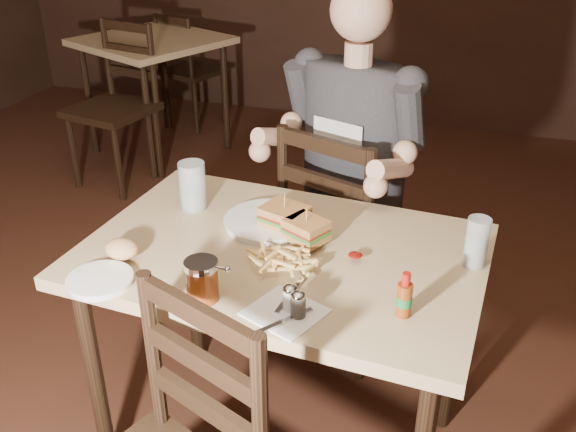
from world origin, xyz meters
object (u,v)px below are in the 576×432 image
(side_plate, at_px, (100,281))
(chair_far, at_px, (351,238))
(dinner_plate, at_px, (268,222))
(bg_table, at_px, (153,52))
(bg_chair_near, at_px, (111,109))
(glass_right, at_px, (477,242))
(bg_chair_far, at_px, (192,70))
(syrup_dispenser, at_px, (202,280))
(glass_left, at_px, (193,186))
(main_table, at_px, (283,276))
(hot_sauce, at_px, (405,295))
(diner, at_px, (350,122))

(side_plate, bearing_deg, chair_far, 63.99)
(dinner_plate, distance_m, side_plate, 0.52)
(bg_table, bearing_deg, bg_chair_near, -90.00)
(bg_chair_near, height_order, glass_right, bg_chair_near)
(bg_chair_far, relative_size, syrup_dispenser, 7.74)
(bg_table, distance_m, dinner_plate, 2.60)
(chair_far, relative_size, side_plate, 5.71)
(bg_table, xyz_separation_m, syrup_dispenser, (1.50, -2.50, 0.14))
(bg_chair_far, relative_size, side_plate, 5.06)
(dinner_plate, xyz_separation_m, syrup_dispenser, (-0.03, -0.41, 0.05))
(chair_far, height_order, glass_left, chair_far)
(main_table, relative_size, dinner_plate, 4.44)
(dinner_plate, distance_m, glass_right, 0.60)
(chair_far, height_order, glass_right, chair_far)
(hot_sauce, bearing_deg, chair_far, 110.05)
(bg_table, relative_size, glass_left, 6.92)
(main_table, height_order, bg_table, same)
(main_table, distance_m, glass_right, 0.54)
(bg_chair_near, xyz_separation_m, hot_sauce, (1.98, -1.87, 0.36))
(side_plate, bearing_deg, bg_chair_far, 111.71)
(syrup_dispenser, bearing_deg, hot_sauce, 13.30)
(glass_left, height_order, side_plate, glass_left)
(syrup_dispenser, bearing_deg, bg_chair_near, 131.01)
(diner, relative_size, glass_left, 6.10)
(bg_chair_near, xyz_separation_m, glass_right, (2.13, -1.59, 0.37))
(side_plate, bearing_deg, main_table, 37.83)
(hot_sauce, bearing_deg, diner, 112.10)
(bg_chair_near, bearing_deg, chair_far, -20.11)
(glass_left, height_order, glass_right, glass_left)
(bg_chair_far, distance_m, dinner_plate, 3.08)
(glass_left, bearing_deg, glass_right, -4.97)
(chair_far, bearing_deg, hot_sauce, 129.37)
(bg_chair_far, bearing_deg, bg_chair_near, 107.29)
(main_table, height_order, glass_right, glass_right)
(syrup_dispenser, bearing_deg, glass_right, 33.64)
(bg_chair_near, height_order, glass_left, bg_chair_near)
(diner, bearing_deg, dinner_plate, -86.82)
(glass_left, distance_m, glass_right, 0.86)
(bg_table, distance_m, syrup_dispenser, 2.92)
(diner, xyz_separation_m, hot_sauce, (0.32, -0.79, -0.12))
(diner, bearing_deg, side_plate, -97.02)
(main_table, bearing_deg, chair_far, 84.17)
(dinner_plate, relative_size, hot_sauce, 2.17)
(bg_table, relative_size, bg_chair_near, 1.11)
(bg_chair_far, height_order, syrup_dispenser, syrup_dispenser)
(dinner_plate, xyz_separation_m, hot_sauce, (0.45, -0.32, 0.05))
(diner, xyz_separation_m, syrup_dispenser, (-0.16, -0.87, -0.13))
(glass_left, xyz_separation_m, glass_right, (0.86, -0.07, -0.01))
(main_table, relative_size, glass_left, 7.53)
(bg_chair_near, bearing_deg, bg_table, 101.64)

